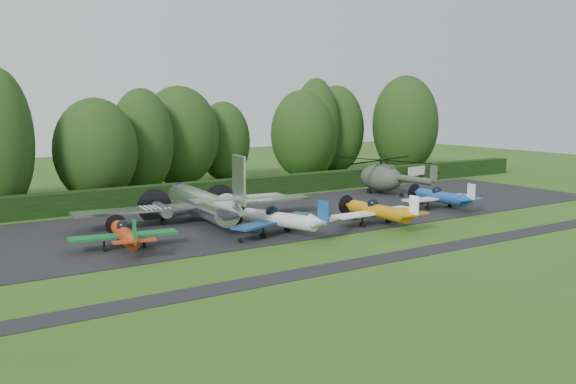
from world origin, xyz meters
TOP-DOWN VIEW (x-y plane):
  - ground at (0.00, 0.00)m, footprint 160.00×160.00m
  - apron at (0.00, 10.00)m, footprint 70.00×18.00m
  - taxiway_verge at (0.00, -6.00)m, footprint 70.00×2.00m
  - hedgerow at (0.00, 21.00)m, footprint 90.00×1.60m
  - transport_plane at (-5.50, 10.22)m, footprint 19.94×15.29m
  - light_plane_red at (-13.81, 5.16)m, footprint 7.12×7.49m
  - light_plane_white at (-2.73, 3.41)m, footprint 7.97×8.38m
  - light_plane_orange at (5.83, 2.16)m, footprint 7.70×8.10m
  - light_plane_blue at (15.80, 4.78)m, footprint 7.38×7.76m
  - helicopter at (17.72, 15.05)m, footprint 11.55×13.52m
  - sign_board at (27.53, 19.69)m, footprint 3.46×0.13m
  - tree_0 at (9.20, 34.47)m, footprint 6.55×6.55m
  - tree_3 at (-3.21, 29.30)m, footprint 6.68×6.68m
  - tree_4 at (2.68, 32.97)m, footprint 9.15×9.15m
  - tree_6 at (37.23, 33.87)m, footprint 5.91×5.91m
  - tree_7 at (33.63, 28.16)m, footprint 8.88×8.88m
  - tree_8 at (26.09, 33.63)m, footprint 7.57×7.57m
  - tree_9 at (-9.05, 26.33)m, footprint 8.04×8.04m
  - tree_11 at (19.05, 31.52)m, footprint 8.18×8.18m
  - tree_13 at (21.16, 31.59)m, footprint 6.00×6.00m

SIDE VIEW (x-z plane):
  - ground at x=0.00m, z-range 0.00..0.00m
  - hedgerow at x=0.00m, z-range -1.00..1.00m
  - taxiway_verge at x=0.00m, z-range 0.00..0.00m
  - apron at x=0.00m, z-range 0.00..0.01m
  - light_plane_red at x=-13.81m, z-range -0.23..2.51m
  - light_plane_blue at x=15.80m, z-range -0.24..2.60m
  - light_plane_orange at x=5.83m, z-range -0.25..2.71m
  - light_plane_white at x=-2.73m, z-range -0.26..2.81m
  - sign_board at x=27.53m, z-range 0.34..2.29m
  - transport_plane at x=-5.50m, z-range -1.41..4.98m
  - helicopter at x=17.72m, z-range 0.14..3.86m
  - tree_6 at x=37.23m, z-range -0.01..9.06m
  - tree_0 at x=9.20m, z-range -0.01..9.71m
  - tree_9 at x=-9.05m, z-range -0.01..10.17m
  - tree_3 at x=-3.21m, z-range -0.01..11.15m
  - tree_11 at x=19.05m, z-range -0.01..11.19m
  - tree_4 at x=2.68m, z-range -0.01..11.53m
  - tree_8 at x=26.09m, z-range -0.01..11.80m
  - tree_13 at x=21.16m, z-range -0.02..12.67m
  - tree_7 at x=33.63m, z-range -0.01..13.14m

